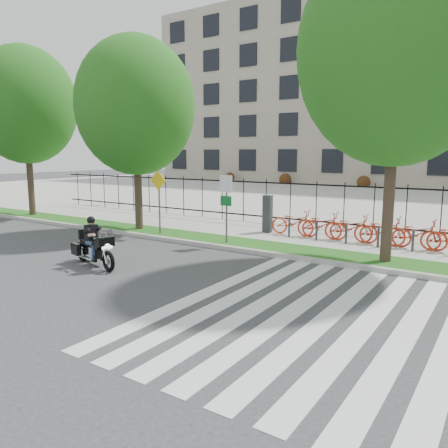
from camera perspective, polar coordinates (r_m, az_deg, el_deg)
The scene contains 16 objects.
ground at distance 12.05m, azimuth -10.58°, elevation -6.91°, with size 120.00×120.00×0.00m, color #323234.
curb at distance 15.13m, azimuth 0.30°, elevation -3.12°, with size 60.00×0.20×0.15m, color #A5A49C.
grass_verge at distance 15.84m, azimuth 2.00°, elevation -2.57°, with size 60.00×1.50×0.15m, color #1A5615.
sidewalk at distance 17.97m, azimuth 6.19°, elevation -1.19°, with size 60.00×3.50×0.15m, color #ACABA1.
plaza at distance 34.38m, azimuth 19.90°, elevation 3.27°, with size 80.00×34.00×0.10m, color #ACABA1.
crosswalk_stripes at distance 9.48m, azimuth 11.27°, elevation -11.42°, with size 5.70×8.00×0.01m, color silver, non-canonical shape.
iron_fence at distance 19.37m, azimuth 8.65°, elevation 2.73°, with size 30.00×0.06×2.00m, color black, non-canonical shape.
office_building at distance 54.18m, azimuth 25.81°, elevation 15.44°, with size 60.00×21.90×20.15m.
lamp_post_left at distance 28.55m, azimuth -11.28°, elevation 8.87°, with size 1.06×0.70×4.25m.
street_tree_0 at distance 24.73m, azimuth -24.55°, elevation 13.92°, with size 5.08×5.08×8.45m.
street_tree_1 at distance 18.70m, azimuth -11.48°, elevation 14.85°, with size 4.87×4.87×7.86m.
street_tree_2 at distance 13.81m, azimuth 21.76°, elevation 20.29°, with size 5.57×5.57×9.18m.
bike_share_station at distance 16.25m, azimuth 17.88°, elevation -0.59°, with size 7.85×0.88×1.50m.
sign_pole_regulatory at distance 15.44m, azimuth 0.29°, elevation 3.38°, with size 0.50×0.09×2.50m.
sign_pole_warning at distance 17.39m, azimuth -8.51°, elevation 3.95°, with size 0.78×0.09×2.49m.
motorcycle_rider at distance 13.47m, azimuth -16.59°, elevation -2.82°, with size 2.27×0.99×1.79m.
Camera 1 is at (8.14, -8.24, 3.33)m, focal length 35.00 mm.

